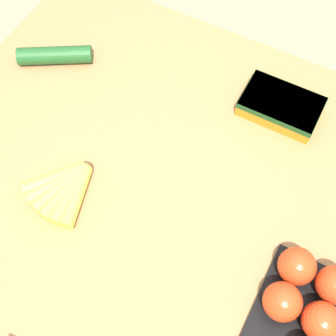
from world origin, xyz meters
name	(u,v)px	position (x,y,z in m)	size (l,w,h in m)	color
ground_plane	(168,265)	(0.00, 0.00, 0.00)	(12.00, 12.00, 0.00)	gray
dining_table	(168,191)	(0.00, 0.00, 0.63)	(1.24, 1.00, 0.72)	#9E7044
banana_bunch	(64,188)	(0.19, 0.16, 0.74)	(0.17, 0.17, 0.04)	brown
tomato_pack	(307,308)	(-0.40, 0.16, 0.77)	(0.17, 0.26, 0.09)	black
carrot_bag	(281,105)	(-0.17, -0.30, 0.75)	(0.20, 0.13, 0.05)	orange
cucumber_near	(55,55)	(0.44, -0.17, 0.75)	(0.20, 0.14, 0.05)	#1E5123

